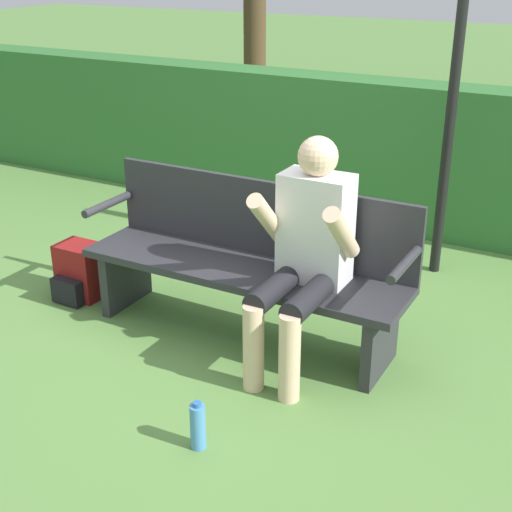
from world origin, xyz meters
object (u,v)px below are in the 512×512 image
Objects in this scene: person_seated at (306,247)px; signpost at (454,81)px; park_bench at (248,260)px; backpack at (80,273)px; water_bottle at (198,426)px.

person_seated is 1.69m from signpost.
park_bench is at bearing 161.82° from person_seated.
person_seated is 1.69m from backpack.
person_seated is at bearing -101.63° from signpost.
signpost is (0.31, 1.52, 0.66)m from person_seated.
person_seated is at bearing -0.20° from backpack.
water_bottle is at bearing -72.38° from park_bench.
water_bottle is (-0.09, -0.93, -0.56)m from person_seated.
signpost is at bearing 61.72° from park_bench.
park_bench is 1.22m from backpack.
water_bottle is at bearing -95.61° from person_seated.
park_bench is 1.17m from water_bottle.
water_bottle is (1.52, -0.93, -0.06)m from backpack.
person_seated reaches higher than water_bottle.
person_seated is 1.09m from water_bottle.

